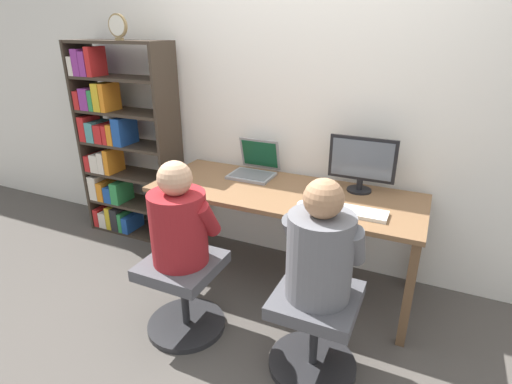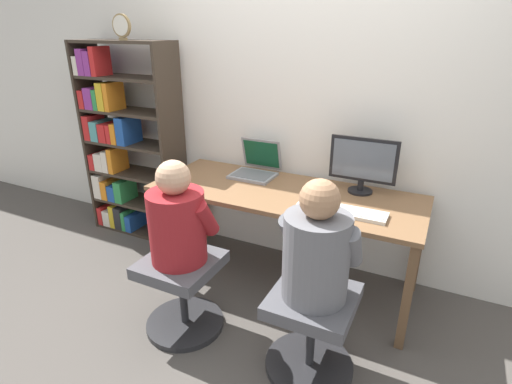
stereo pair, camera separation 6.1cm
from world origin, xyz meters
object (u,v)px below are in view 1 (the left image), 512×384
at_px(keyboard, 350,211).
at_px(desk_clock, 118,26).
at_px(laptop, 254,168).
at_px(person_at_monitor, 320,249).
at_px(office_chair_right, 184,290).
at_px(desktop_monitor, 362,163).
at_px(bookshelf, 117,147).
at_px(office_chair_left, 315,326).
at_px(person_at_laptop, 179,221).

xyz_separation_m(keyboard, desk_clock, (-1.82, 0.24, 1.01)).
height_order(laptop, person_at_monitor, person_at_monitor).
xyz_separation_m(office_chair_right, person_at_monitor, (0.80, 0.03, 0.47)).
bearing_deg(desktop_monitor, person_at_monitor, -90.54).
bearing_deg(keyboard, office_chair_right, -146.28).
bearing_deg(laptop, bookshelf, -177.98).
bearing_deg(office_chair_right, office_chair_left, 1.57).
relative_size(laptop, person_at_monitor, 0.50).
xyz_separation_m(person_at_monitor, person_at_laptop, (-0.80, -0.02, -0.01)).
height_order(laptop, office_chair_left, laptop).
distance_m(office_chair_right, desk_clock, 1.94).
relative_size(person_at_monitor, person_at_laptop, 1.03).
bearing_deg(office_chair_left, desktop_monitor, 89.46).
distance_m(keyboard, office_chair_left, 0.70).
xyz_separation_m(office_chair_right, bookshelf, (-1.23, 0.87, 0.51)).
height_order(office_chair_left, person_at_laptop, person_at_laptop).
relative_size(keyboard, person_at_monitor, 0.70).
bearing_deg(bookshelf, desk_clock, -17.38).
relative_size(desktop_monitor, office_chair_right, 0.91).
relative_size(person_at_monitor, desk_clock, 3.41).
bearing_deg(office_chair_left, desk_clock, 156.69).
bearing_deg(office_chair_right, keyboard, 33.72).
bearing_deg(person_at_monitor, laptop, 130.72).
bearing_deg(bookshelf, desktop_monitor, 1.44).
bearing_deg(desk_clock, office_chair_right, -38.75).
relative_size(keyboard, office_chair_left, 0.90).
xyz_separation_m(office_chair_left, person_at_laptop, (-0.80, -0.02, 0.46)).
height_order(desktop_monitor, person_at_monitor, person_at_monitor).
relative_size(keyboard, bookshelf, 0.26).
height_order(bookshelf, desk_clock, desk_clock).
height_order(laptop, person_at_laptop, person_at_laptop).
distance_m(desktop_monitor, office_chair_left, 1.10).
distance_m(desktop_monitor, laptop, 0.79).
bearing_deg(bookshelf, keyboard, -8.64).
relative_size(laptop, keyboard, 0.72).
xyz_separation_m(office_chair_left, desk_clock, (-1.80, 0.77, 1.46)).
relative_size(keyboard, desk_clock, 2.37).
bearing_deg(person_at_monitor, desktop_monitor, 89.46).
distance_m(keyboard, bookshelf, 2.08).
bearing_deg(desktop_monitor, keyboard, -86.79).
bearing_deg(bookshelf, person_at_laptop, -35.21).
xyz_separation_m(desktop_monitor, office_chair_left, (-0.01, -0.90, -0.63)).
xyz_separation_m(person_at_laptop, bookshelf, (-1.23, 0.86, 0.05)).
height_order(office_chair_left, desk_clock, desk_clock).
xyz_separation_m(office_chair_left, office_chair_right, (-0.80, -0.02, 0.00)).
bearing_deg(office_chair_left, keyboard, 86.91).
distance_m(office_chair_right, person_at_laptop, 0.46).
bearing_deg(desk_clock, keyboard, -7.48).
distance_m(person_at_laptop, desk_clock, 1.62).
bearing_deg(keyboard, desk_clock, 172.52).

